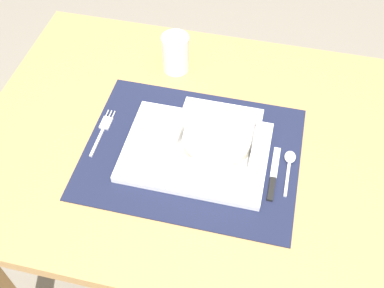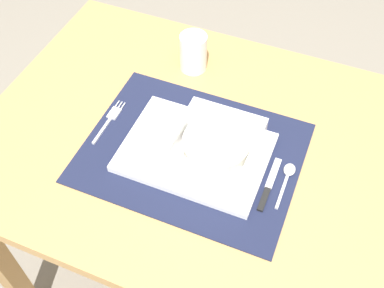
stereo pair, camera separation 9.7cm
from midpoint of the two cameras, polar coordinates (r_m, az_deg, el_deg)
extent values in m
plane|color=gray|center=(1.63, -1.09, -15.42)|extent=(6.00, 6.00, 0.00)
cube|color=#B2844C|center=(1.03, -1.66, -0.04)|extent=(0.99, 0.72, 0.03)
cube|color=olive|center=(1.61, -14.13, 3.35)|extent=(0.05, 0.05, 0.68)
cube|color=olive|center=(1.51, 18.32, -2.42)|extent=(0.05, 0.05, 0.68)
cube|color=#191E38|center=(1.00, -2.79, -1.20)|extent=(0.46, 0.35, 0.00)
cube|color=white|center=(0.98, -2.08, -1.19)|extent=(0.30, 0.22, 0.02)
cube|color=white|center=(0.97, 0.13, -0.59)|extent=(0.17, 0.17, 0.01)
cube|color=white|center=(0.97, -4.42, 1.23)|extent=(0.01, 0.17, 0.04)
cube|color=white|center=(0.95, 4.80, -0.44)|extent=(0.01, 0.17, 0.04)
cube|color=white|center=(0.91, -0.99, -3.37)|extent=(0.15, 0.01, 0.04)
cube|color=white|center=(1.00, 1.15, 3.81)|extent=(0.15, 0.01, 0.04)
cylinder|color=silver|center=(0.96, 0.13, 0.10)|extent=(0.14, 0.14, 0.03)
cube|color=silver|center=(1.04, -14.16, 0.04)|extent=(0.01, 0.08, 0.00)
cube|color=silver|center=(1.07, -13.04, 2.36)|extent=(0.02, 0.04, 0.00)
cylinder|color=silver|center=(1.09, -12.89, 3.49)|extent=(0.00, 0.02, 0.00)
cylinder|color=silver|center=(1.09, -12.52, 3.43)|extent=(0.00, 0.02, 0.00)
cylinder|color=silver|center=(1.08, -12.14, 3.37)|extent=(0.00, 0.02, 0.00)
cube|color=silver|center=(0.96, 8.72, -4.52)|extent=(0.01, 0.08, 0.00)
ellipsoid|color=silver|center=(0.99, 9.18, -1.75)|extent=(0.02, 0.03, 0.01)
cube|color=black|center=(0.94, 6.78, -5.68)|extent=(0.01, 0.06, 0.01)
cube|color=silver|center=(0.98, 7.39, -2.44)|extent=(0.01, 0.08, 0.00)
cylinder|color=white|center=(1.15, -4.49, 10.88)|extent=(0.07, 0.07, 0.10)
cylinder|color=gold|center=(1.17, -4.41, 9.87)|extent=(0.05, 0.05, 0.04)
camera|label=1|loc=(0.05, -92.87, -3.58)|focal=43.64mm
camera|label=2|loc=(0.05, 87.13, 3.58)|focal=43.64mm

